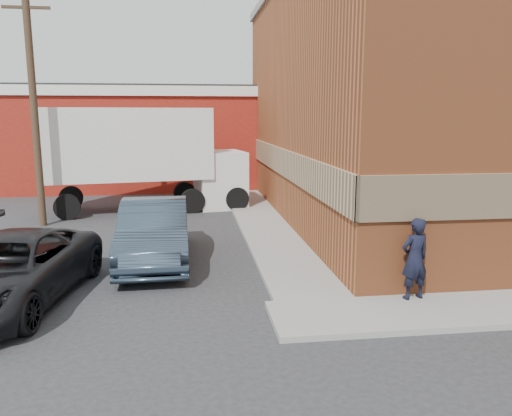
{
  "coord_description": "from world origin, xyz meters",
  "views": [
    {
      "loc": [
        -2.02,
        -10.02,
        4.04
      ],
      "look_at": [
        -0.3,
        2.95,
        1.6
      ],
      "focal_mm": 35.0,
      "sensor_mm": 36.0,
      "label": 1
    }
  ],
  "objects_px": {
    "brick_building": "(456,99)",
    "man": "(415,259)",
    "warehouse": "(121,137)",
    "utility_pole": "(33,95)",
    "sedan": "(154,232)",
    "suv_a": "(9,270)",
    "box_truck": "(149,152)"
  },
  "relations": [
    {
      "from": "box_truck",
      "to": "warehouse",
      "type": "bearing_deg",
      "value": 96.2
    },
    {
      "from": "sedan",
      "to": "brick_building",
      "type": "bearing_deg",
      "value": 22.99
    },
    {
      "from": "sedan",
      "to": "utility_pole",
      "type": "bearing_deg",
      "value": 128.58
    },
    {
      "from": "utility_pole",
      "to": "man",
      "type": "height_order",
      "value": "utility_pole"
    },
    {
      "from": "warehouse",
      "to": "box_truck",
      "type": "distance_m",
      "value": 8.68
    },
    {
      "from": "brick_building",
      "to": "man",
      "type": "bearing_deg",
      "value": -122.02
    },
    {
      "from": "brick_building",
      "to": "man",
      "type": "height_order",
      "value": "brick_building"
    },
    {
      "from": "sedan",
      "to": "suv_a",
      "type": "relative_size",
      "value": 0.96
    },
    {
      "from": "brick_building",
      "to": "man",
      "type": "relative_size",
      "value": 10.2
    },
    {
      "from": "warehouse",
      "to": "man",
      "type": "bearing_deg",
      "value": -66.72
    },
    {
      "from": "brick_building",
      "to": "warehouse",
      "type": "distance_m",
      "value": 18.3
    },
    {
      "from": "box_truck",
      "to": "sedan",
      "type": "bearing_deg",
      "value": -93.96
    },
    {
      "from": "suv_a",
      "to": "box_truck",
      "type": "distance_m",
      "value": 11.09
    },
    {
      "from": "man",
      "to": "utility_pole",
      "type": "bearing_deg",
      "value": -55.32
    },
    {
      "from": "brick_building",
      "to": "utility_pole",
      "type": "xyz_separation_m",
      "value": [
        -16.0,
        0.0,
        0.06
      ]
    },
    {
      "from": "warehouse",
      "to": "brick_building",
      "type": "bearing_deg",
      "value": -37.2
    },
    {
      "from": "warehouse",
      "to": "suv_a",
      "type": "xyz_separation_m",
      "value": [
        0.06,
        -19.1,
        -2.06
      ]
    },
    {
      "from": "warehouse",
      "to": "utility_pole",
      "type": "relative_size",
      "value": 1.81
    },
    {
      "from": "brick_building",
      "to": "sedan",
      "type": "bearing_deg",
      "value": -155.46
    },
    {
      "from": "warehouse",
      "to": "utility_pole",
      "type": "xyz_separation_m",
      "value": [
        -1.5,
        -11.0,
        1.93
      ]
    },
    {
      "from": "utility_pole",
      "to": "man",
      "type": "bearing_deg",
      "value": -42.17
    },
    {
      "from": "utility_pole",
      "to": "box_truck",
      "type": "relative_size",
      "value": 0.99
    },
    {
      "from": "man",
      "to": "sedan",
      "type": "xyz_separation_m",
      "value": [
        -5.77,
        3.97,
        -0.16
      ]
    },
    {
      "from": "warehouse",
      "to": "sedan",
      "type": "height_order",
      "value": "warehouse"
    },
    {
      "from": "utility_pole",
      "to": "sedan",
      "type": "distance_m",
      "value": 7.92
    },
    {
      "from": "brick_building",
      "to": "man",
      "type": "distance_m",
      "value": 11.51
    },
    {
      "from": "warehouse",
      "to": "sedan",
      "type": "relative_size",
      "value": 3.14
    },
    {
      "from": "man",
      "to": "box_truck",
      "type": "height_order",
      "value": "box_truck"
    },
    {
      "from": "sedan",
      "to": "box_truck",
      "type": "distance_m",
      "value": 8.1
    },
    {
      "from": "warehouse",
      "to": "man",
      "type": "distance_m",
      "value": 22.12
    },
    {
      "from": "warehouse",
      "to": "box_truck",
      "type": "relative_size",
      "value": 1.8
    },
    {
      "from": "utility_pole",
      "to": "suv_a",
      "type": "xyz_separation_m",
      "value": [
        1.56,
        -8.1,
        -3.99
      ]
    }
  ]
}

